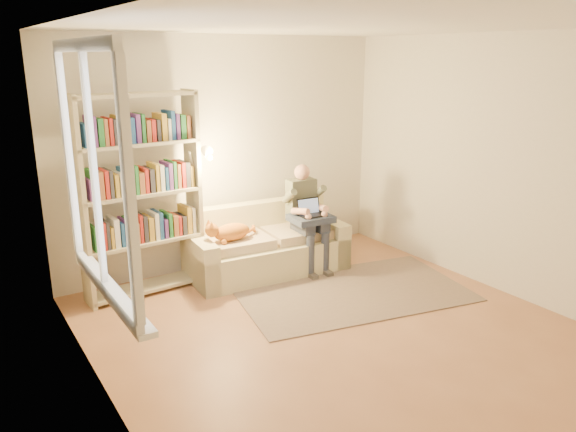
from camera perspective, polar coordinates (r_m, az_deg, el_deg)
floor at (r=5.06m, az=5.89°, el=-12.12°), size 4.50×4.50×0.00m
ceiling at (r=4.47m, az=6.90°, el=18.75°), size 4.00×4.50×0.02m
wall_left at (r=3.72m, az=-18.47°, el=-1.72°), size 0.02×4.50×2.60m
wall_right at (r=6.03m, az=21.40°, el=4.62°), size 0.02×4.50×2.60m
wall_back at (r=6.46m, az=-6.30°, el=6.33°), size 4.00×0.02×2.60m
window at (r=3.89m, az=-18.56°, el=0.22°), size 0.12×1.52×1.69m
sofa at (r=6.37m, az=-2.32°, el=-3.28°), size 1.82×0.93×0.75m
person at (r=6.33m, az=1.85°, el=0.51°), size 0.35×0.54×1.20m
cat at (r=6.01m, az=-5.56°, el=-1.50°), size 0.63×0.25×0.23m
blanket at (r=6.22m, az=1.57°, el=-0.32°), size 0.48×0.40×0.07m
laptop at (r=6.21m, az=1.54°, el=0.42°), size 0.29×0.23×0.25m
bookshelf at (r=5.76m, az=-14.79°, el=3.00°), size 1.37×0.38×2.05m
rug at (r=5.93m, az=6.54°, el=-7.66°), size 2.55×1.80×0.01m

